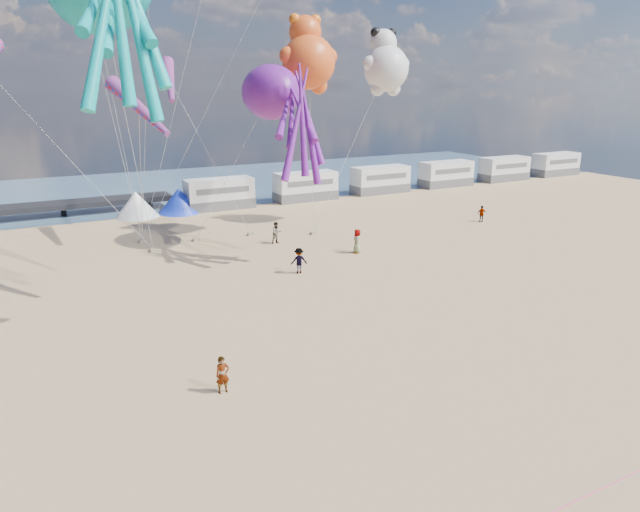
{
  "coord_description": "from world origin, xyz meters",
  "views": [
    {
      "loc": [
        -11.11,
        -13.85,
        11.71
      ],
      "look_at": [
        -0.66,
        6.0,
        5.01
      ],
      "focal_mm": 32.0,
      "sensor_mm": 36.0,
      "label": 1
    }
  ],
  "objects_px": {
    "kite_panda": "(386,69)",
    "motorhome_5": "(556,164)",
    "motorhome_2": "(380,180)",
    "sandbag_b": "(196,239)",
    "motorhome_3": "(446,174)",
    "beachgoer_2": "(299,261)",
    "standing_person": "(223,375)",
    "sandbag_e": "(142,241)",
    "tent_white": "(136,204)",
    "motorhome_1": "(305,186)",
    "beachgoer_0": "(357,241)",
    "tent_blue": "(179,200)",
    "sandbag_a": "(153,250)",
    "kite_octopus_purple": "(271,92)",
    "kite_teddy_orange": "(309,62)",
    "sandbag_d": "(251,234)",
    "motorhome_4": "(504,169)",
    "sandbag_c": "(314,233)",
    "beachgoer_1": "(277,233)",
    "motorhome_0": "(219,194)",
    "beachgoer_3": "(482,214)",
    "windsock_mid": "(170,81)",
    "windsock_right": "(139,108)"
  },
  "relations": [
    {
      "from": "windsock_right",
      "to": "kite_panda",
      "type": "bearing_deg",
      "value": 0.14
    },
    {
      "from": "motorhome_1",
      "to": "beachgoer_3",
      "type": "bearing_deg",
      "value": -60.18
    },
    {
      "from": "beachgoer_0",
      "to": "kite_teddy_orange",
      "type": "distance_m",
      "value": 14.36
    },
    {
      "from": "sandbag_e",
      "to": "motorhome_4",
      "type": "bearing_deg",
      "value": 11.26
    },
    {
      "from": "sandbag_e",
      "to": "kite_octopus_purple",
      "type": "bearing_deg",
      "value": -30.22
    },
    {
      "from": "motorhome_1",
      "to": "kite_teddy_orange",
      "type": "xyz_separation_m",
      "value": [
        -5.97,
        -12.8,
        11.97
      ]
    },
    {
      "from": "motorhome_0",
      "to": "beachgoer_1",
      "type": "bearing_deg",
      "value": -90.96
    },
    {
      "from": "sandbag_e",
      "to": "tent_white",
      "type": "bearing_deg",
      "value": 81.6
    },
    {
      "from": "motorhome_2",
      "to": "tent_blue",
      "type": "bearing_deg",
      "value": 180.0
    },
    {
      "from": "standing_person",
      "to": "kite_octopus_purple",
      "type": "height_order",
      "value": "kite_octopus_purple"
    },
    {
      "from": "motorhome_5",
      "to": "beachgoer_0",
      "type": "distance_m",
      "value": 47.83
    },
    {
      "from": "kite_teddy_orange",
      "to": "tent_white",
      "type": "bearing_deg",
      "value": 141.88
    },
    {
      "from": "motorhome_4",
      "to": "tent_blue",
      "type": "xyz_separation_m",
      "value": [
        -42.0,
        0.0,
        -0.3
      ]
    },
    {
      "from": "motorhome_0",
      "to": "kite_panda",
      "type": "bearing_deg",
      "value": -48.23
    },
    {
      "from": "motorhome_4",
      "to": "kite_panda",
      "type": "xyz_separation_m",
      "value": [
        -27.02,
        -12.3,
        11.6
      ]
    },
    {
      "from": "tent_blue",
      "to": "sandbag_d",
      "type": "distance_m",
      "value": 11.7
    },
    {
      "from": "motorhome_0",
      "to": "motorhome_3",
      "type": "distance_m",
      "value": 28.5
    },
    {
      "from": "motorhome_4",
      "to": "sandbag_e",
      "type": "relative_size",
      "value": 13.2
    },
    {
      "from": "motorhome_5",
      "to": "sandbag_b",
      "type": "bearing_deg",
      "value": -168.38
    },
    {
      "from": "motorhome_1",
      "to": "beachgoer_0",
      "type": "height_order",
      "value": "motorhome_1"
    },
    {
      "from": "beachgoer_3",
      "to": "sandbag_e",
      "type": "height_order",
      "value": "beachgoer_3"
    },
    {
      "from": "sandbag_d",
      "to": "kite_panda",
      "type": "bearing_deg",
      "value": -4.79
    },
    {
      "from": "standing_person",
      "to": "kite_panda",
      "type": "bearing_deg",
      "value": 44.45
    },
    {
      "from": "tent_white",
      "to": "sandbag_c",
      "type": "distance_m",
      "value": 17.77
    },
    {
      "from": "beachgoer_3",
      "to": "kite_teddy_orange",
      "type": "xyz_separation_m",
      "value": [
        -15.41,
        3.67,
        12.72
      ]
    },
    {
      "from": "beachgoer_0",
      "to": "windsock_mid",
      "type": "height_order",
      "value": "windsock_mid"
    },
    {
      "from": "motorhome_3",
      "to": "beachgoer_2",
      "type": "relative_size",
      "value": 3.91
    },
    {
      "from": "beachgoer_2",
      "to": "kite_octopus_purple",
      "type": "height_order",
      "value": "kite_octopus_purple"
    },
    {
      "from": "tent_white",
      "to": "motorhome_2",
      "type": "bearing_deg",
      "value": 0.0
    },
    {
      "from": "tent_white",
      "to": "beachgoer_3",
      "type": "relative_size",
      "value": 2.7
    },
    {
      "from": "motorhome_1",
      "to": "tent_blue",
      "type": "height_order",
      "value": "motorhome_1"
    },
    {
      "from": "sandbag_c",
      "to": "motorhome_4",
      "type": "bearing_deg",
      "value": 21.31
    },
    {
      "from": "tent_blue",
      "to": "kite_octopus_purple",
      "type": "xyz_separation_m",
      "value": [
        3.54,
        -14.64,
        10.08
      ]
    },
    {
      "from": "motorhome_2",
      "to": "sandbag_b",
      "type": "height_order",
      "value": "motorhome_2"
    },
    {
      "from": "sandbag_e",
      "to": "kite_teddy_orange",
      "type": "height_order",
      "value": "kite_teddy_orange"
    },
    {
      "from": "motorhome_2",
      "to": "kite_panda",
      "type": "bearing_deg",
      "value": -123.1
    },
    {
      "from": "motorhome_1",
      "to": "beachgoer_0",
      "type": "bearing_deg",
      "value": -105.79
    },
    {
      "from": "sandbag_a",
      "to": "standing_person",
      "type": "bearing_deg",
      "value": -95.03
    },
    {
      "from": "motorhome_3",
      "to": "sandbag_b",
      "type": "xyz_separation_m",
      "value": [
        -34.05,
        -10.91,
        -1.39
      ]
    },
    {
      "from": "kite_panda",
      "to": "motorhome_5",
      "type": "bearing_deg",
      "value": 3.79
    },
    {
      "from": "kite_teddy_orange",
      "to": "motorhome_4",
      "type": "bearing_deg",
      "value": 30.23
    },
    {
      "from": "beachgoer_1",
      "to": "kite_panda",
      "type": "xyz_separation_m",
      "value": [
        11.23,
        2.34,
        12.25
      ]
    },
    {
      "from": "motorhome_1",
      "to": "motorhome_2",
      "type": "height_order",
      "value": "same"
    },
    {
      "from": "motorhome_1",
      "to": "sandbag_d",
      "type": "height_order",
      "value": "motorhome_1"
    },
    {
      "from": "beachgoer_0",
      "to": "motorhome_3",
      "type": "bearing_deg",
      "value": 159.38
    },
    {
      "from": "tent_blue",
      "to": "beachgoer_2",
      "type": "bearing_deg",
      "value": -84.48
    },
    {
      "from": "motorhome_1",
      "to": "standing_person",
      "type": "bearing_deg",
      "value": -121.09
    },
    {
      "from": "tent_white",
      "to": "kite_teddy_orange",
      "type": "bearing_deg",
      "value": -47.99
    },
    {
      "from": "motorhome_0",
      "to": "motorhome_2",
      "type": "bearing_deg",
      "value": 0.0
    },
    {
      "from": "sandbag_b",
      "to": "kite_octopus_purple",
      "type": "height_order",
      "value": "kite_octopus_purple"
    }
  ]
}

